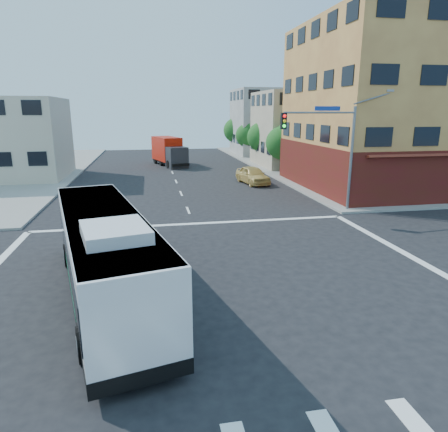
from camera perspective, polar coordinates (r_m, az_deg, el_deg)
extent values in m
plane|color=black|center=(15.68, -0.42, -10.47)|extent=(120.00, 120.00, 0.00)
cube|color=gray|center=(62.03, 26.89, 7.04)|extent=(50.00, 50.00, 0.15)
cube|color=#D89E4D|center=(39.50, 24.89, 13.88)|extent=(18.00, 15.00, 14.00)
cube|color=#551313|center=(39.78, 24.12, 6.70)|extent=(18.09, 15.08, 4.00)
cube|color=#B6A98B|center=(51.82, 11.77, 12.02)|extent=(12.00, 10.00, 9.00)
cube|color=#ACACA6|center=(64.98, 7.04, 13.14)|extent=(12.00, 10.00, 10.00)
cube|color=beige|center=(46.37, -29.25, 9.58)|extent=(12.00, 10.00, 8.00)
cylinder|color=slate|center=(28.29, 17.68, 7.59)|extent=(0.18, 0.18, 7.00)
cylinder|color=slate|center=(26.79, 13.59, 14.17)|extent=(5.01, 0.62, 0.12)
cube|color=black|center=(25.65, 8.51, 13.28)|extent=(0.32, 0.30, 1.00)
sphere|color=#FF0C0C|center=(25.49, 8.66, 13.94)|extent=(0.20, 0.20, 0.20)
sphere|color=yellow|center=(25.49, 8.63, 13.27)|extent=(0.20, 0.20, 0.20)
sphere|color=#19FF33|center=(25.50, 8.61, 12.60)|extent=(0.20, 0.20, 0.20)
cube|color=navy|center=(27.04, 14.58, 14.64)|extent=(1.80, 0.22, 0.28)
cube|color=gray|center=(29.62, 22.59, 16.21)|extent=(0.50, 0.22, 0.14)
cylinder|color=#392014|center=(44.70, 8.21, 7.23)|extent=(0.28, 0.28, 1.92)
sphere|color=#18541E|center=(44.46, 8.32, 10.30)|extent=(3.60, 3.60, 3.60)
sphere|color=#18541E|center=(44.25, 8.99, 11.43)|extent=(2.52, 2.52, 2.52)
cylinder|color=#392014|center=(52.28, 5.39, 8.43)|extent=(0.28, 0.28, 1.99)
sphere|color=#18541E|center=(52.07, 5.46, 11.18)|extent=(3.80, 3.80, 3.80)
sphere|color=#18541E|center=(51.84, 6.01, 12.20)|extent=(2.66, 2.66, 2.66)
cylinder|color=#392014|center=(59.98, 3.28, 9.22)|extent=(0.28, 0.28, 1.89)
sphere|color=#18541E|center=(59.80, 3.31, 11.42)|extent=(3.40, 3.40, 3.40)
sphere|color=#18541E|center=(59.57, 3.78, 12.22)|extent=(2.38, 2.38, 2.38)
cylinder|color=#392014|center=(67.73, 1.64, 9.93)|extent=(0.28, 0.28, 2.03)
sphere|color=#18541E|center=(67.57, 1.66, 12.14)|extent=(4.00, 4.00, 4.00)
sphere|color=#18541E|center=(67.32, 2.06, 12.97)|extent=(2.80, 2.80, 2.80)
cube|color=black|center=(15.53, -16.32, -9.16)|extent=(5.18, 12.19, 0.45)
cube|color=silver|center=(15.09, -16.65, -4.93)|extent=(5.16, 12.16, 2.83)
cube|color=black|center=(15.03, -16.70, -4.31)|extent=(5.13, 11.82, 1.24)
cube|color=black|center=(20.70, -18.81, 0.40)|extent=(2.28, 0.59, 1.34)
cube|color=#E5590C|center=(20.52, -19.05, 3.10)|extent=(1.86, 0.48, 0.28)
cube|color=silver|center=(14.70, -17.04, 0.04)|extent=(5.06, 11.92, 0.12)
cube|color=silver|center=(11.79, -15.31, -2.19)|extent=(2.22, 2.53, 0.36)
cube|color=#06693F|center=(14.80, -21.13, -8.70)|extent=(1.26, 5.31, 0.28)
cube|color=#06693F|center=(15.07, -11.35, -7.54)|extent=(1.26, 5.31, 0.28)
cylinder|color=black|center=(19.02, -21.44, -5.24)|extent=(0.52, 1.07, 1.03)
cylinder|color=#99999E|center=(19.02, -21.86, -5.28)|extent=(0.16, 0.51, 0.52)
cylinder|color=black|center=(19.21, -14.38, -4.46)|extent=(0.52, 1.07, 1.03)
cylinder|color=#99999E|center=(19.23, -13.97, -4.41)|extent=(0.16, 0.51, 0.52)
cylinder|color=black|center=(12.07, -19.53, -16.89)|extent=(0.52, 1.07, 1.03)
cylinder|color=#99999E|center=(12.07, -20.21, -16.97)|extent=(0.16, 0.51, 0.52)
cylinder|color=black|center=(12.37, -8.15, -15.31)|extent=(0.52, 1.07, 1.03)
cylinder|color=#99999E|center=(12.40, -7.51, -15.20)|extent=(0.16, 0.51, 0.52)
cube|color=#242529|center=(48.91, -6.75, 8.28)|extent=(2.75, 2.68, 2.54)
cube|color=black|center=(48.01, -6.38, 8.64)|extent=(1.99, 0.64, 0.98)
cube|color=#B61606|center=(52.32, -8.19, 9.51)|extent=(3.76, 5.90, 2.93)
cube|color=black|center=(51.38, -7.70, 7.73)|extent=(4.22, 8.10, 0.29)
cylinder|color=black|center=(48.85, -7.94, 7.31)|extent=(0.53, 1.01, 0.98)
cylinder|color=black|center=(49.54, -5.67, 7.48)|extent=(0.53, 1.01, 0.98)
cylinder|color=black|center=(51.52, -8.97, 7.65)|extent=(0.53, 1.01, 0.98)
cylinder|color=black|center=(52.18, -6.81, 7.81)|extent=(0.53, 1.01, 0.98)
cylinder|color=black|center=(53.84, -9.77, 7.92)|extent=(0.53, 1.01, 0.98)
cylinder|color=black|center=(54.47, -7.69, 8.07)|extent=(0.53, 1.01, 0.98)
imported|color=tan|center=(38.13, 4.12, 5.86)|extent=(2.70, 5.08, 1.65)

